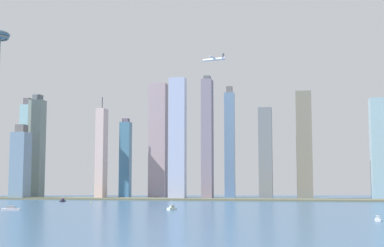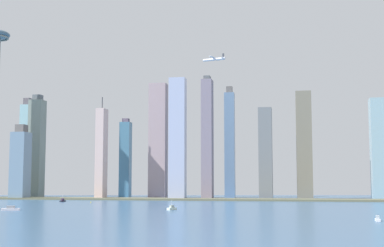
{
  "view_description": "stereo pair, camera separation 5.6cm",
  "coord_description": "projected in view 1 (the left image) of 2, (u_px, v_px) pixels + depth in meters",
  "views": [
    {
      "loc": [
        171.86,
        -336.16,
        28.56
      ],
      "look_at": [
        39.03,
        419.04,
        107.16
      ],
      "focal_mm": 51.18,
      "sensor_mm": 36.0,
      "label": 1
    },
    {
      "loc": [
        171.91,
        -336.15,
        28.56
      ],
      "look_at": [
        39.03,
        419.04,
        107.16
      ],
      "focal_mm": 51.18,
      "sensor_mm": 36.0,
      "label": 2
    }
  ],
  "objects": [
    {
      "name": "skyscraper_4",
      "position": [
        101.0,
        154.0,
        805.06
      ],
      "size": [
        12.32,
        21.46,
        150.37
      ],
      "color": "beige",
      "rests_on": "ground"
    },
    {
      "name": "skyscraper_0",
      "position": [
        158.0,
        140.0,
        842.33
      ],
      "size": [
        26.51,
        19.5,
        176.81
      ],
      "color": "#A18B92",
      "rests_on": "ground"
    },
    {
      "name": "waterfront_pier",
      "position": [
        165.0,
        199.0,
        766.8
      ],
      "size": [
        761.57,
        49.08,
        2.49
      ],
      "primitive_type": "cube",
      "color": "#61634B",
      "rests_on": "ground"
    },
    {
      "name": "skyscraper_2",
      "position": [
        207.0,
        138.0,
        790.36
      ],
      "size": [
        15.38,
        22.27,
        178.92
      ],
      "color": "gray",
      "rests_on": "ground"
    },
    {
      "name": "skyscraper_7",
      "position": [
        20.0,
        164.0,
        802.62
      ],
      "size": [
        22.4,
        25.48,
        109.16
      ],
      "color": "#6C88A0",
      "rests_on": "ground"
    },
    {
      "name": "channel_buoy_0",
      "position": [
        91.0,
        202.0,
        667.19
      ],
      "size": [
        1.08,
        1.08,
        2.33
      ],
      "primitive_type": "cone",
      "color": "yellow",
      "rests_on": "ground"
    },
    {
      "name": "boat_1",
      "position": [
        172.0,
        208.0,
        516.28
      ],
      "size": [
        7.7,
        12.57,
        9.39
      ],
      "rotation": [
        0.0,
        0.0,
        1.19
      ],
      "color": "white",
      "rests_on": "ground"
    },
    {
      "name": "skyscraper_1",
      "position": [
        178.0,
        138.0,
        786.09
      ],
      "size": [
        23.33,
        17.33,
        175.14
      ],
      "color": "#A5B0D4",
      "rests_on": "ground"
    },
    {
      "name": "boat_2",
      "position": [
        63.0,
        200.0,
        704.49
      ],
      "size": [
        5.8,
        9.27,
        8.88
      ],
      "rotation": [
        0.0,
        0.0,
        4.42
      ],
      "color": "black",
      "rests_on": "ground"
    },
    {
      "name": "skyscraper_9",
      "position": [
        265.0,
        153.0,
        792.76
      ],
      "size": [
        19.37,
        21.69,
        132.68
      ],
      "color": "slate",
      "rests_on": "ground"
    },
    {
      "name": "ground_plane",
      "position": [
        22.0,
        223.0,
        356.06
      ],
      "size": [
        6000.0,
        6000.0,
        0.0
      ],
      "primitive_type": "plane",
      "color": "#3A5E84"
    },
    {
      "name": "airplane",
      "position": [
        214.0,
        59.0,
        711.95
      ],
      "size": [
        30.62,
        28.44,
        8.37
      ],
      "rotation": [
        0.0,
        0.0,
        2.88
      ],
      "color": "white"
    },
    {
      "name": "skyscraper_5",
      "position": [
        36.0,
        148.0,
        861.34
      ],
      "size": [
        21.3,
        21.46,
        162.37
      ],
      "color": "gray",
      "rests_on": "ground"
    },
    {
      "name": "skyscraper_3",
      "position": [
        230.0,
        144.0,
        867.13
      ],
      "size": [
        15.89,
        13.96,
        176.83
      ],
      "color": "#5E7DA1",
      "rests_on": "ground"
    },
    {
      "name": "skyscraper_10",
      "position": [
        125.0,
        159.0,
        898.42
      ],
      "size": [
        17.01,
        16.61,
        128.93
      ],
      "color": "teal",
      "rests_on": "ground"
    },
    {
      "name": "skyscraper_6",
      "position": [
        26.0,
        149.0,
        929.75
      ],
      "size": [
        18.88,
        19.09,
        167.3
      ],
      "color": "#8BBBC6",
      "rests_on": "ground"
    },
    {
      "name": "boat_0",
      "position": [
        11.0,
        209.0,
        505.5
      ],
      "size": [
        17.14,
        10.84,
        4.39
      ],
      "rotation": [
        0.0,
        0.0,
        3.49
      ],
      "color": "white",
      "rests_on": "ground"
    },
    {
      "name": "skyscraper_8",
      "position": [
        377.0,
        148.0,
        824.2
      ],
      "size": [
        19.74,
        23.03,
        151.23
      ],
      "color": "#8EB2BD",
      "rests_on": "ground"
    },
    {
      "name": "skyscraper_11",
      "position": [
        304.0,
        145.0,
        806.25
      ],
      "size": [
        22.57,
        23.85,
        158.61
      ],
      "color": "slate",
      "rests_on": "ground"
    },
    {
      "name": "boat_3",
      "position": [
        378.0,
        219.0,
        376.7
      ],
      "size": [
        3.73,
        11.83,
        3.98
      ],
      "rotation": [
        0.0,
        0.0,
        1.5
      ],
      "color": "silver",
      "rests_on": "ground"
    }
  ]
}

